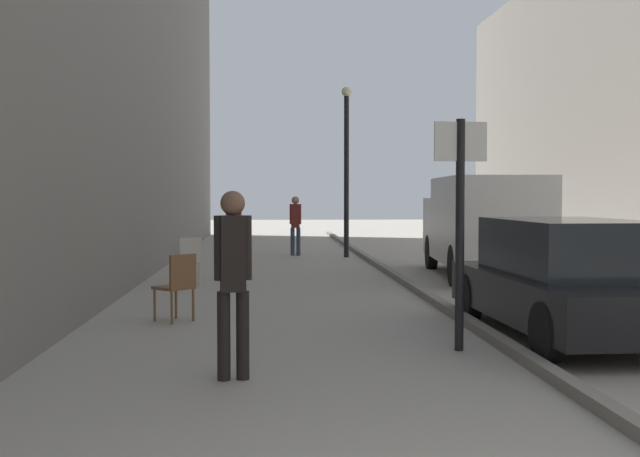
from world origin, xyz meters
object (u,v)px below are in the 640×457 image
pedestrian_mid_block (234,235)px  parked_car (568,279)px  pedestrian_far_crossing (295,221)px  delivery_van (483,223)px  pedestrian_main_foreground (233,271)px  cafe_chair_by_doorway (178,283)px  lamp_post (346,160)px  street_sign_post (460,214)px  cafe_chair_near_window (188,258)px

pedestrian_mid_block → parked_car: 7.84m
pedestrian_far_crossing → delivery_van: size_ratio=0.32×
pedestrian_main_foreground → cafe_chair_by_doorway: size_ratio=1.91×
pedestrian_main_foreground → pedestrian_mid_block: bearing=85.5°
lamp_post → cafe_chair_by_doorway: size_ratio=5.06×
delivery_van → street_sign_post: bearing=-102.9°
pedestrian_main_foreground → delivery_van: delivery_van is taller
street_sign_post → lamp_post: size_ratio=0.55×
pedestrian_main_foreground → street_sign_post: 2.82m
parked_car → street_sign_post: bearing=-155.4°
pedestrian_main_foreground → pedestrian_far_crossing: pedestrian_main_foreground is taller
pedestrian_main_foreground → cafe_chair_by_doorway: pedestrian_main_foreground is taller
parked_car → cafe_chair_near_window: bearing=131.1°
pedestrian_main_foreground → parked_car: (4.03, 2.00, -0.32)m
street_sign_post → lamp_post: 13.23m
lamp_post → cafe_chair_near_window: lamp_post is taller
delivery_van → cafe_chair_near_window: bearing=-163.4°
street_sign_post → cafe_chair_by_doorway: 4.17m
pedestrian_far_crossing → cafe_chair_near_window: bearing=-96.3°
cafe_chair_by_doorway → parked_car: bearing=-61.8°
pedestrian_main_foreground → street_sign_post: bearing=19.6°
pedestrian_main_foreground → cafe_chair_near_window: 7.77m
pedestrian_far_crossing → lamp_post: (1.40, -0.72, 1.74)m
pedestrian_mid_block → street_sign_post: bearing=95.2°
pedestrian_mid_block → cafe_chair_by_doorway: pedestrian_mid_block is taller
lamp_post → cafe_chair_near_window: bearing=-118.9°
street_sign_post → pedestrian_main_foreground: bearing=23.6°
pedestrian_main_foreground → street_sign_post: size_ratio=0.69×
street_sign_post → cafe_chair_by_doorway: bearing=-36.0°
cafe_chair_by_doorway → pedestrian_mid_block: bearing=38.3°
pedestrian_main_foreground → lamp_post: 14.73m
cafe_chair_near_window → pedestrian_main_foreground: bearing=-108.3°
pedestrian_main_foreground → cafe_chair_near_window: bearing=91.9°
pedestrian_main_foreground → lamp_post: lamp_post is taller
lamp_post → cafe_chair_near_window: (-3.72, -6.75, -2.18)m
parked_car → cafe_chair_near_window: parked_car is taller
pedestrian_main_foreground → street_sign_post: street_sign_post is taller
pedestrian_main_foreground → cafe_chair_near_window: size_ratio=1.91×
delivery_van → parked_car: size_ratio=1.24×
pedestrian_far_crossing → street_sign_post: size_ratio=0.66×
parked_car → delivery_van: bearing=81.3°
pedestrian_mid_block → delivery_van: 5.28m
cafe_chair_near_window → pedestrian_far_crossing: bearing=45.6°
parked_car → street_sign_post: size_ratio=1.63×
street_sign_post → lamp_post: bearing=-93.1°
cafe_chair_near_window → cafe_chair_by_doorway: same height
pedestrian_main_foreground → lamp_post: size_ratio=0.38×
delivery_van → parked_car: delivery_van is taller
pedestrian_far_crossing → cafe_chair_by_doorway: 11.88m
pedestrian_mid_block → cafe_chair_by_doorway: (-0.55, -5.05, -0.40)m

